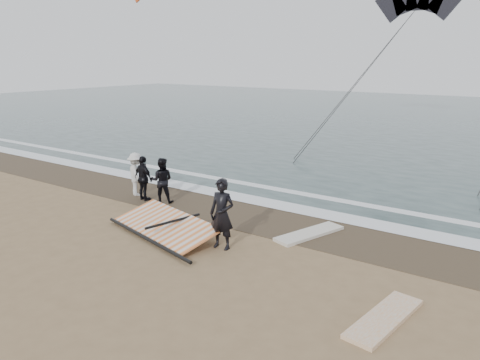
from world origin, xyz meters
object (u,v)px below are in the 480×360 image
Objects in this scene: board_cream at (309,234)px; sail_rig at (168,226)px; man_main at (222,214)px; board_white at (384,318)px.

board_cream is 0.55× the size of sail_rig.
man_main reaches higher than sail_rig.
man_main is 0.47× the size of sail_rig.
board_white is at bearing -26.93° from board_cream.
man_main is at bearing -106.57° from board_cream.
man_main is 4.95m from board_white.
sail_rig reaches higher than board_cream.
board_cream is 4.14m from sail_rig.
sail_rig is (-2.03, 0.04, -0.77)m from man_main.
board_white is 4.59m from board_cream.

